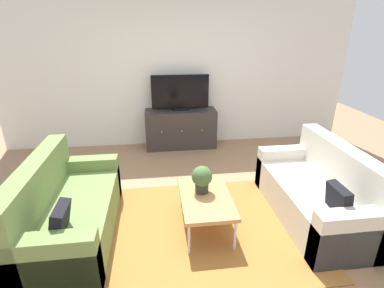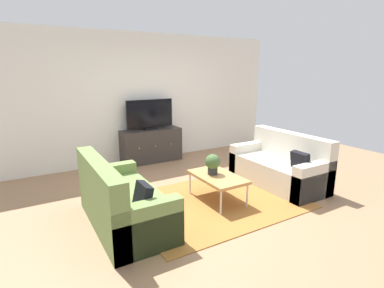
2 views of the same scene
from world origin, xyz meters
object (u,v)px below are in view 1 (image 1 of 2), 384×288
couch_right_side (320,195)px  coffee_table (206,198)px  couch_left_side (65,213)px  tv_console (181,129)px  potted_plant (202,178)px  flat_screen_tv (180,93)px

couch_right_side → coffee_table: 1.37m
couch_left_side → tv_console: couch_left_side is taller
potted_plant → flat_screen_tv: bearing=90.7°
couch_left_side → tv_console: size_ratio=1.29×
coffee_table → tv_console: (-0.06, 2.39, -0.02)m
potted_plant → tv_console: bearing=90.7°
couch_right_side → couch_left_side: bearing=180.0°
couch_left_side → tv_console: 2.78m
couch_right_side → tv_console: (-1.42, 2.37, 0.06)m
flat_screen_tv → couch_left_side: bearing=-121.2°
couch_right_side → potted_plant: 1.42m
couch_left_side → potted_plant: 1.50m
coffee_table → flat_screen_tv: bearing=91.3°
tv_console → coffee_table: bearing=-88.7°
couch_left_side → flat_screen_tv: (1.45, 2.39, 0.73)m
couch_left_side → potted_plant: couch_left_side is taller
potted_plant → flat_screen_tv: size_ratio=0.30×
couch_left_side → potted_plant: (1.48, 0.07, 0.28)m
couch_right_side → potted_plant: size_ratio=5.34×
coffee_table → couch_left_side: bearing=179.3°
couch_right_side → tv_console: couch_right_side is taller
coffee_table → flat_screen_tv: size_ratio=0.89×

